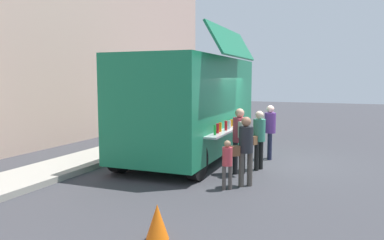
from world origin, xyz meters
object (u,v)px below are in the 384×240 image
customer_mid_with_backpack (240,134)px  customer_front_ordering (259,135)px  customer_rear_waiting (245,145)px  trash_bin (180,124)px  child_near_queue (227,160)px  traffic_cone_orange (157,222)px  customer_extra_browsing (270,127)px  food_truck_main (191,104)px

customer_mid_with_backpack → customer_front_ordering: bearing=-74.0°
customer_rear_waiting → trash_bin: bearing=-3.5°
trash_bin → customer_rear_waiting: bearing=-144.2°
child_near_queue → traffic_cone_orange: bearing=138.8°
trash_bin → customer_mid_with_backpack: size_ratio=0.61×
customer_rear_waiting → child_near_queue: bearing=105.5°
customer_rear_waiting → child_near_queue: customer_rear_waiting is taller
customer_mid_with_backpack → customer_rear_waiting: size_ratio=1.06×
traffic_cone_orange → trash_bin: 10.65m
traffic_cone_orange → customer_extra_browsing: 6.51m
food_truck_main → trash_bin: size_ratio=5.87×
customer_front_ordering → customer_extra_browsing: size_ratio=0.97×
food_truck_main → customer_mid_with_backpack: 2.42m
food_truck_main → customer_rear_waiting: (-2.33, -2.37, -0.73)m
customer_front_ordering → trash_bin: bearing=-26.6°
food_truck_main → traffic_cone_orange: (-5.63, -1.88, -1.41)m
traffic_cone_orange → trash_bin: trash_bin is taller
food_truck_main → customer_mid_with_backpack: size_ratio=3.58×
customer_front_ordering → customer_extra_browsing: bearing=-70.3°
food_truck_main → customer_extra_browsing: size_ratio=3.68×
traffic_cone_orange → customer_rear_waiting: 3.40m
customer_front_ordering → child_near_queue: customer_front_ordering is taller
trash_bin → customer_mid_with_backpack: 6.94m
customer_mid_with_backpack → customer_rear_waiting: (-1.04, -0.42, -0.09)m
food_truck_main → customer_extra_browsing: food_truck_main is taller
trash_bin → customer_mid_with_backpack: customer_mid_with_backpack is taller
child_near_queue → customer_front_ordering: bearing=-43.2°
trash_bin → child_near_queue: (-6.90, -4.39, 0.14)m
customer_front_ordering → customer_mid_with_backpack: bearing=81.1°
customer_front_ordering → customer_mid_with_backpack: customer_mid_with_backpack is taller
traffic_cone_orange → child_near_queue: (2.88, -0.19, 0.39)m
customer_extra_browsing → customer_mid_with_backpack: bearing=67.5°
customer_extra_browsing → child_near_queue: bearing=73.2°
customer_mid_with_backpack → customer_extra_browsing: (2.12, -0.34, -0.05)m
trash_bin → customer_front_ordering: 6.68m
food_truck_main → traffic_cone_orange: 6.10m
traffic_cone_orange → customer_mid_with_backpack: 4.41m
customer_mid_with_backpack → child_near_queue: size_ratio=1.53×
customer_mid_with_backpack → child_near_queue: (-1.45, -0.13, -0.38)m
customer_front_ordering → customer_rear_waiting: 1.67m
customer_front_ordering → customer_mid_with_backpack: size_ratio=0.94×
food_truck_main → child_near_queue: bearing=-144.9°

